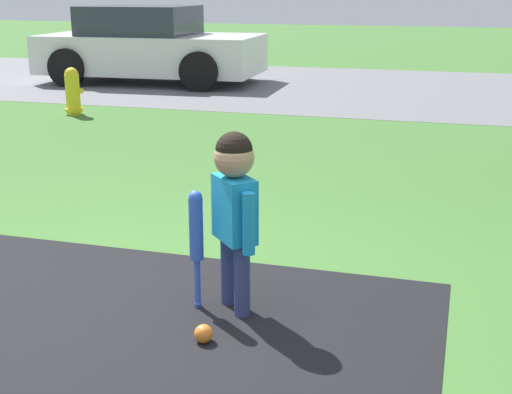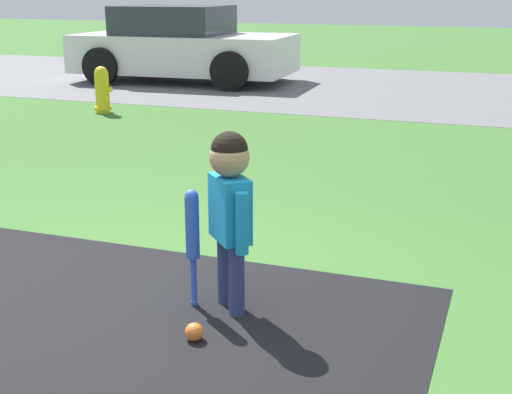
{
  "view_description": "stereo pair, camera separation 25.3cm",
  "coord_description": "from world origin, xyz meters",
  "px_view_note": "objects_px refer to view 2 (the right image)",
  "views": [
    {
      "loc": [
        1.72,
        -3.09,
        1.71
      ],
      "look_at": [
        0.59,
        0.72,
        0.53
      ],
      "focal_mm": 50.0,
      "sensor_mm": 36.0,
      "label": 1
    },
    {
      "loc": [
        1.96,
        -3.01,
        1.71
      ],
      "look_at": [
        0.59,
        0.72,
        0.53
      ],
      "focal_mm": 50.0,
      "sensor_mm": 36.0,
      "label": 2
    }
  ],
  "objects_px": {
    "baseball_bat": "(192,232)",
    "sports_ball": "(194,332)",
    "fire_hydrant": "(102,90)",
    "parked_car": "(182,46)",
    "child": "(230,197)"
  },
  "relations": [
    {
      "from": "child",
      "to": "parked_car",
      "type": "bearing_deg",
      "value": 164.28
    },
    {
      "from": "fire_hydrant",
      "to": "parked_car",
      "type": "relative_size",
      "value": 0.16
    },
    {
      "from": "child",
      "to": "fire_hydrant",
      "type": "distance_m",
      "value": 6.66
    },
    {
      "from": "sports_ball",
      "to": "baseball_bat",
      "type": "bearing_deg",
      "value": 114.95
    },
    {
      "from": "parked_car",
      "to": "sports_ball",
      "type": "bearing_deg",
      "value": -66.37
    },
    {
      "from": "child",
      "to": "baseball_bat",
      "type": "bearing_deg",
      "value": -122.68
    },
    {
      "from": "child",
      "to": "fire_hydrant",
      "type": "relative_size",
      "value": 1.53
    },
    {
      "from": "fire_hydrant",
      "to": "parked_car",
      "type": "bearing_deg",
      "value": 97.29
    },
    {
      "from": "baseball_bat",
      "to": "fire_hydrant",
      "type": "xyz_separation_m",
      "value": [
        -3.87,
        5.3,
        -0.12
      ]
    },
    {
      "from": "baseball_bat",
      "to": "fire_hydrant",
      "type": "height_order",
      "value": "baseball_bat"
    },
    {
      "from": "child",
      "to": "parked_car",
      "type": "distance_m",
      "value": 9.85
    },
    {
      "from": "sports_ball",
      "to": "parked_car",
      "type": "relative_size",
      "value": 0.02
    },
    {
      "from": "child",
      "to": "sports_ball",
      "type": "bearing_deg",
      "value": -47.58
    },
    {
      "from": "child",
      "to": "baseball_bat",
      "type": "height_order",
      "value": "child"
    },
    {
      "from": "baseball_bat",
      "to": "sports_ball",
      "type": "xyz_separation_m",
      "value": [
        0.17,
        -0.37,
        -0.39
      ]
    }
  ]
}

